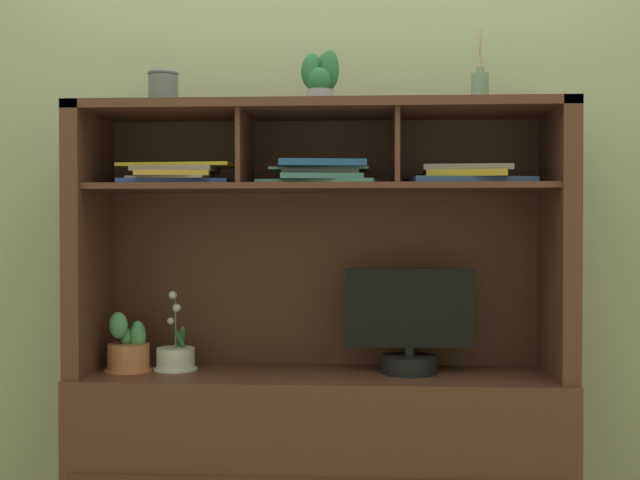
{
  "coord_description": "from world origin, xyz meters",
  "views": [
    {
      "loc": [
        0.16,
        -2.78,
        1.1
      ],
      "look_at": [
        0.0,
        0.0,
        1.05
      ],
      "focal_mm": 45.75,
      "sensor_mm": 36.0,
      "label": 1
    }
  ],
  "objects_px": {
    "magazine_stack_right": "(176,174)",
    "ceramic_vase": "(163,89)",
    "potted_fern": "(129,352)",
    "tv_monitor": "(409,328)",
    "potted_orchid": "(176,357)",
    "potted_succulent": "(320,79)",
    "magazine_stack_left": "(319,173)",
    "media_console": "(320,410)",
    "magazine_stack_centre": "(468,176)",
    "diffuser_bottle": "(480,88)"
  },
  "relations": [
    {
      "from": "ceramic_vase",
      "to": "magazine_stack_centre",
      "type": "bearing_deg",
      "value": 0.11
    },
    {
      "from": "potted_fern",
      "to": "potted_succulent",
      "type": "height_order",
      "value": "potted_succulent"
    },
    {
      "from": "media_console",
      "to": "potted_succulent",
      "type": "distance_m",
      "value": 1.13
    },
    {
      "from": "diffuser_bottle",
      "to": "magazine_stack_right",
      "type": "bearing_deg",
      "value": -177.38
    },
    {
      "from": "magazine_stack_centre",
      "to": "magazine_stack_right",
      "type": "relative_size",
      "value": 1.08
    },
    {
      "from": "potted_orchid",
      "to": "magazine_stack_left",
      "type": "xyz_separation_m",
      "value": [
        0.5,
        -0.05,
        0.64
      ]
    },
    {
      "from": "media_console",
      "to": "potted_succulent",
      "type": "relative_size",
      "value": 9.01
    },
    {
      "from": "potted_succulent",
      "to": "tv_monitor",
      "type": "bearing_deg",
      "value": 4.54
    },
    {
      "from": "tv_monitor",
      "to": "magazine_stack_centre",
      "type": "xyz_separation_m",
      "value": [
        0.19,
        -0.01,
        0.52
      ]
    },
    {
      "from": "potted_fern",
      "to": "magazine_stack_left",
      "type": "bearing_deg",
      "value": -2.19
    },
    {
      "from": "magazine_stack_centre",
      "to": "magazine_stack_right",
      "type": "bearing_deg",
      "value": -177.66
    },
    {
      "from": "diffuser_bottle",
      "to": "potted_succulent",
      "type": "distance_m",
      "value": 0.54
    },
    {
      "from": "tv_monitor",
      "to": "potted_fern",
      "type": "distance_m",
      "value": 0.98
    },
    {
      "from": "potted_succulent",
      "to": "media_console",
      "type": "bearing_deg",
      "value": 95.32
    },
    {
      "from": "diffuser_bottle",
      "to": "magazine_stack_left",
      "type": "bearing_deg",
      "value": -176.72
    },
    {
      "from": "potted_orchid",
      "to": "ceramic_vase",
      "type": "height_order",
      "value": "ceramic_vase"
    },
    {
      "from": "magazine_stack_right",
      "to": "ceramic_vase",
      "type": "height_order",
      "value": "ceramic_vase"
    },
    {
      "from": "potted_orchid",
      "to": "potted_fern",
      "type": "distance_m",
      "value": 0.16
    },
    {
      "from": "media_console",
      "to": "magazine_stack_left",
      "type": "bearing_deg",
      "value": -94.85
    },
    {
      "from": "ceramic_vase",
      "to": "magazine_stack_left",
      "type": "bearing_deg",
      "value": -2.38
    },
    {
      "from": "tv_monitor",
      "to": "diffuser_bottle",
      "type": "height_order",
      "value": "diffuser_bottle"
    },
    {
      "from": "magazine_stack_centre",
      "to": "potted_succulent",
      "type": "bearing_deg",
      "value": -178.38
    },
    {
      "from": "potted_fern",
      "to": "ceramic_vase",
      "type": "relative_size",
      "value": 1.72
    },
    {
      "from": "potted_succulent",
      "to": "ceramic_vase",
      "type": "relative_size",
      "value": 1.53
    },
    {
      "from": "potted_orchid",
      "to": "magazine_stack_right",
      "type": "distance_m",
      "value": 0.64
    },
    {
      "from": "tv_monitor",
      "to": "potted_fern",
      "type": "xyz_separation_m",
      "value": [
        -0.97,
        -0.01,
        -0.09
      ]
    },
    {
      "from": "magazine_stack_right",
      "to": "tv_monitor",
      "type": "bearing_deg",
      "value": 3.63
    },
    {
      "from": "media_console",
      "to": "tv_monitor",
      "type": "xyz_separation_m",
      "value": [
        0.31,
        0.0,
        0.28
      ]
    },
    {
      "from": "magazine_stack_centre",
      "to": "magazine_stack_right",
      "type": "height_order",
      "value": "magazine_stack_right"
    },
    {
      "from": "potted_orchid",
      "to": "diffuser_bottle",
      "type": "distance_m",
      "value": 1.4
    },
    {
      "from": "magazine_stack_right",
      "to": "diffuser_bottle",
      "type": "distance_m",
      "value": 1.07
    },
    {
      "from": "potted_fern",
      "to": "magazine_stack_right",
      "type": "relative_size",
      "value": 0.52
    },
    {
      "from": "media_console",
      "to": "potted_orchid",
      "type": "relative_size",
      "value": 5.98
    },
    {
      "from": "magazine_stack_right",
      "to": "ceramic_vase",
      "type": "xyz_separation_m",
      "value": [
        -0.05,
        0.04,
        0.3
      ]
    },
    {
      "from": "media_console",
      "to": "magazine_stack_right",
      "type": "relative_size",
      "value": 4.15
    },
    {
      "from": "potted_fern",
      "to": "magazine_stack_left",
      "type": "xyz_separation_m",
      "value": [
        0.66,
        -0.03,
        0.62
      ]
    },
    {
      "from": "media_console",
      "to": "magazine_stack_centre",
      "type": "height_order",
      "value": "media_console"
    },
    {
      "from": "media_console",
      "to": "potted_fern",
      "type": "height_order",
      "value": "media_console"
    },
    {
      "from": "potted_fern",
      "to": "potted_succulent",
      "type": "bearing_deg",
      "value": -1.3
    },
    {
      "from": "potted_orchid",
      "to": "potted_fern",
      "type": "bearing_deg",
      "value": -171.4
    },
    {
      "from": "tv_monitor",
      "to": "diffuser_bottle",
      "type": "relative_size",
      "value": 1.69
    },
    {
      "from": "magazine_stack_right",
      "to": "diffuser_bottle",
      "type": "xyz_separation_m",
      "value": [
        1.03,
        0.05,
        0.29
      ]
    },
    {
      "from": "media_console",
      "to": "magazine_stack_left",
      "type": "distance_m",
      "value": 0.81
    },
    {
      "from": "tv_monitor",
      "to": "magazine_stack_right",
      "type": "distance_m",
      "value": 0.96
    },
    {
      "from": "potted_orchid",
      "to": "magazine_stack_centre",
      "type": "height_order",
      "value": "magazine_stack_centre"
    },
    {
      "from": "potted_fern",
      "to": "magazine_stack_right",
      "type": "xyz_separation_m",
      "value": [
        0.18,
        -0.04,
        0.61
      ]
    },
    {
      "from": "potted_fern",
      "to": "magazine_stack_centre",
      "type": "distance_m",
      "value": 1.31
    },
    {
      "from": "media_console",
      "to": "potted_fern",
      "type": "distance_m",
      "value": 0.69
    },
    {
      "from": "magazine_stack_right",
      "to": "diffuser_bottle",
      "type": "height_order",
      "value": "diffuser_bottle"
    },
    {
      "from": "media_console",
      "to": "ceramic_vase",
      "type": "height_order",
      "value": "ceramic_vase"
    }
  ]
}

